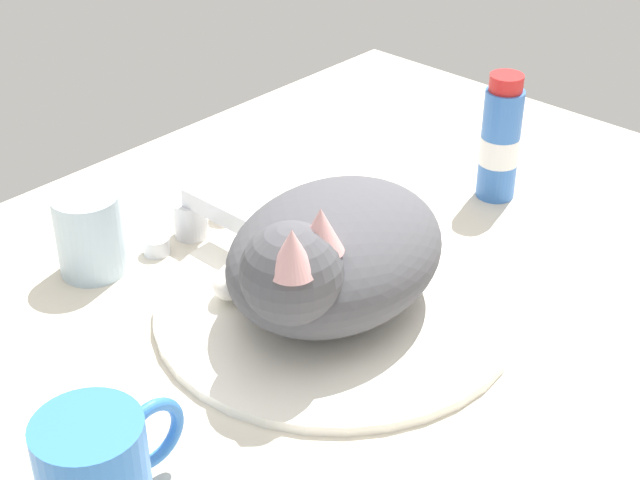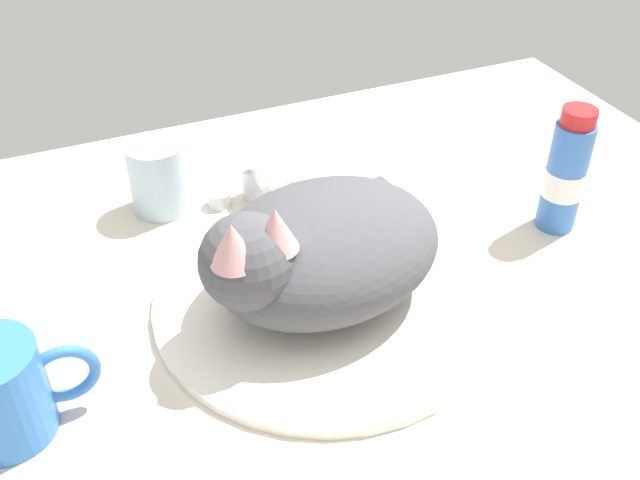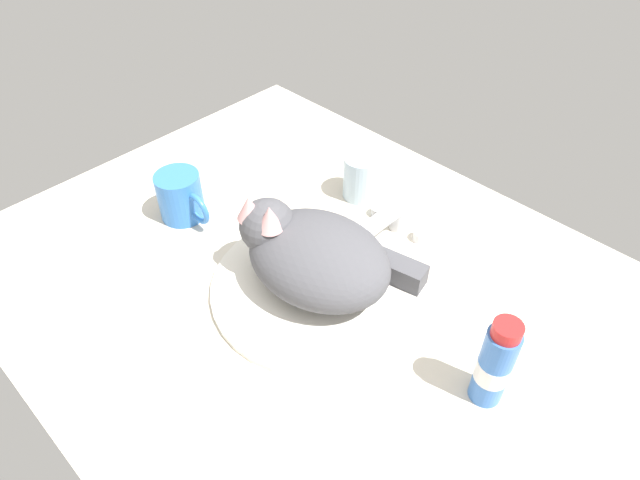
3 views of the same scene
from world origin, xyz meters
TOP-DOWN VIEW (x-y plane):
  - ground_plane at (0.00, 0.00)cm, footprint 110.00×82.50cm
  - sink_basin at (0.00, 0.00)cm, footprint 33.79×33.79cm
  - faucet at (0.00, 18.69)cm, footprint 12.20×11.74cm
  - cat at (-1.18, -0.03)cm, footprint 25.99×22.56cm
  - coffee_mug at (-29.73, -4.25)cm, footprint 12.04×7.90cm
  - rinse_cup at (-11.00, 22.42)cm, footprint 6.59×6.59cm
  - toothpaste_bottle at (28.98, 1.75)cm, footprint 4.39×4.39cm

SIDE VIEW (x-z plane):
  - ground_plane at x=0.00cm, z-range -3.00..0.00cm
  - sink_basin at x=0.00cm, z-range 0.00..1.01cm
  - faucet at x=0.00cm, z-range -0.26..5.72cm
  - rinse_cup at x=-11.00cm, z-range 0.00..8.40cm
  - coffee_mug at x=-29.73cm, z-range 0.00..8.73cm
  - toothpaste_bottle at x=28.98cm, z-range -0.48..14.00cm
  - cat at x=-1.18cm, z-range -0.23..13.99cm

